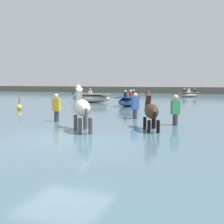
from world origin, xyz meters
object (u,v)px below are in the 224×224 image
Objects in this scene: horse_lead_dark_bay at (151,112)px; boat_distant_east at (129,101)px; channel_buoy at (19,107)px; boat_distant_west at (91,98)px; person_spectator_far at (175,114)px; person_onlooker_left at (56,111)px; boat_far_offshore at (189,95)px; horse_trailing_pinto at (82,109)px; person_wading_close at (135,109)px.

boat_distant_east is (-3.71, 9.68, -0.30)m from horse_lead_dark_bay.
boat_distant_west is at bearing 78.47° from channel_buoy.
horse_lead_dark_bay is 1.64m from person_spectator_far.
person_onlooker_left reaches higher than channel_buoy.
person_onlooker_left is 1.00× the size of person_spectator_far.
boat_distant_west is at bearing -120.44° from boat_far_offshore.
person_spectator_far is at bearing 41.44° from horse_trailing_pinto.
boat_distant_east is 1.92× the size of person_wading_close.
boat_far_offshore is 0.80× the size of boat_distant_east.
boat_distant_west is 13.45m from boat_far_offshore.
boat_distant_west is 2.04× the size of person_spectator_far.
horse_trailing_pinto is 8.83m from channel_buoy.
person_spectator_far is at bearing -51.35° from boat_distant_west.
person_onlooker_left and person_spectator_far have the same top height.
horse_lead_dark_bay reaches higher than person_onlooker_left.
person_onlooker_left is at bearing -145.85° from person_wading_close.
person_spectator_far is at bearing 6.93° from person_onlooker_left.
boat_distant_west reaches higher than channel_buoy.
horse_lead_dark_bay is 0.73× the size of boat_far_offshore.
person_wading_close is (2.94, 1.99, 0.00)m from person_onlooker_left.
channel_buoy is (-7.68, 1.65, -0.26)m from person_wading_close.
person_spectator_far is at bearing 66.82° from horse_lead_dark_bay.
boat_far_offshore is at bearing 88.28° from person_wading_close.
person_onlooker_left is (-0.59, -8.79, 0.09)m from boat_distant_east.
boat_distant_east is (3.86, -2.08, -0.01)m from boat_distant_west.
person_spectator_far is at bearing -17.45° from channel_buoy.
person_spectator_far is (0.64, 1.50, -0.21)m from horse_lead_dark_bay.
boat_far_offshore is 1.53× the size of person_spectator_far.
person_spectator_far reaches higher than boat_far_offshore.
horse_lead_dark_bay is at bearing -57.24° from boat_distant_west.
person_onlooker_left is at bearing 138.56° from horse_trailing_pinto.
horse_trailing_pinto reaches higher than boat_distant_west.
boat_distant_east is at bearing 117.98° from person_spectator_far.
person_wading_close reaches higher than boat_distant_east.
boat_far_offshore is at bearing 59.56° from boat_distant_west.
person_spectator_far is at bearing -62.02° from boat_distant_east.
person_wading_close is (-2.00, 1.39, 0.00)m from person_spectator_far.
channel_buoy is at bearing 167.87° from person_wading_close.
person_onlooker_left is 2.16× the size of channel_buoy.
channel_buoy is (-9.68, 3.04, -0.26)m from person_spectator_far.
horse_lead_dark_bay is at bearing -88.16° from boat_far_offshore.
person_onlooker_left reaches higher than boat_distant_east.
channel_buoy is (-1.47, -7.22, -0.18)m from boat_distant_west.
person_wading_close is (0.81, 3.87, -0.34)m from horse_trailing_pinto.
person_spectator_far is at bearing -86.36° from boat_far_offshore.
horse_trailing_pinto is 3.97m from person_wading_close.
boat_distant_west is at bearing 124.96° from person_wading_close.
boat_distant_west is 2.04× the size of person_onlooker_left.
horse_trailing_pinto is 0.65× the size of boat_distant_east.
boat_distant_west is 2.04× the size of person_wading_close.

